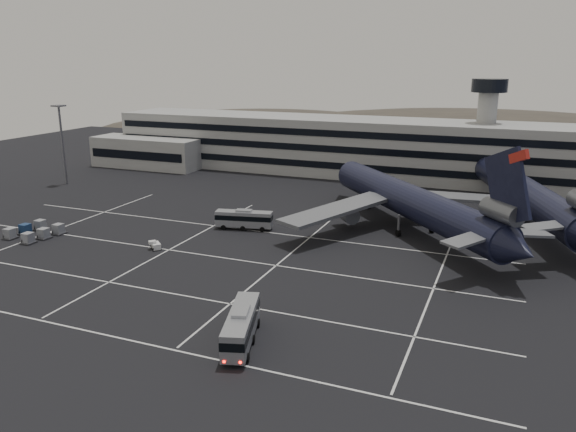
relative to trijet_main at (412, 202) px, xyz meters
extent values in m
plane|color=black|center=(-26.79, -27.45, -5.25)|extent=(260.00, 260.00, 0.00)
cube|color=silver|center=(-26.79, -49.45, -5.24)|extent=(90.00, 0.25, 0.01)
cube|color=silver|center=(-26.79, -37.45, -5.24)|extent=(90.00, 0.25, 0.01)
cube|color=silver|center=(-26.79, -23.45, -5.24)|extent=(90.00, 0.25, 0.01)
cube|color=silver|center=(-26.79, -9.45, -5.24)|extent=(90.00, 0.25, 0.01)
cube|color=silver|center=(-56.79, -21.45, -5.24)|extent=(0.25, 55.00, 0.01)
cube|color=silver|center=(-32.79, -21.45, -5.24)|extent=(0.25, 55.00, 0.01)
cube|color=silver|center=(-14.79, -21.45, -5.24)|extent=(0.25, 55.00, 0.01)
cube|color=silver|center=(7.21, -21.45, -5.24)|extent=(0.25, 55.00, 0.01)
cube|color=gray|center=(-26.79, 44.55, 1.75)|extent=(120.00, 18.00, 14.00)
cube|color=black|center=(-26.79, 35.50, -1.75)|extent=(118.00, 0.20, 1.60)
cube|color=black|center=(-26.79, 35.50, 2.25)|extent=(118.00, 0.20, 1.60)
cube|color=black|center=(-26.79, 35.50, 5.95)|extent=(118.00, 0.20, 1.60)
cube|color=gray|center=(-76.79, 32.55, -1.25)|extent=(30.00, 10.00, 8.00)
cylinder|color=gray|center=(8.21, 46.55, 5.75)|extent=(4.40, 4.40, 22.00)
cylinder|color=black|center=(8.21, 46.55, 17.25)|extent=(8.00, 8.00, 3.00)
ellipsoid|color=#38332B|center=(-86.79, 142.55, -15.75)|extent=(196.00, 140.00, 32.00)
ellipsoid|color=#38332B|center=(3.21, 142.55, -18.75)|extent=(252.00, 180.00, 44.00)
cylinder|color=slate|center=(-81.79, 7.55, 3.75)|extent=(0.50, 0.50, 18.00)
cube|color=slate|center=(-81.79, 7.55, 12.85)|extent=(2.40, 2.40, 0.35)
cylinder|color=black|center=(-0.33, 0.38, -0.05)|extent=(35.51, 40.08, 5.60)
cone|color=black|center=(-17.39, 20.27, -0.05)|extent=(7.18, 7.06, 5.60)
cone|color=black|center=(16.93, -19.73, -0.05)|extent=(7.08, 7.08, 5.04)
cube|color=black|center=(14.65, -17.07, 7.35)|extent=(6.55, 7.52, 10.97)
cube|color=#AC2017|center=(15.63, -18.21, 11.55)|extent=(2.52, 2.81, 2.24)
cylinder|color=#595B60|center=(14.32, -16.69, 4.05)|extent=(5.96, 6.31, 2.70)
cube|color=slate|center=(10.81, -19.05, 0.55)|extent=(7.10, 7.91, 0.87)
cube|color=slate|center=(17.19, -13.58, 0.55)|extent=(8.12, 6.41, 0.87)
cube|color=slate|center=(-11.12, -6.24, -0.85)|extent=(15.00, 22.07, 1.75)
cylinder|color=#595B60|center=(-10.79, -2.01, -2.55)|extent=(5.63, 5.93, 2.70)
cube|color=slate|center=(7.86, 10.04, -0.85)|extent=(22.61, 12.24, 1.75)
cylinder|color=#595B60|center=(3.63, 10.36, -2.55)|extent=(5.63, 5.93, 2.70)
cylinder|color=slate|center=(-10.33, 12.04, -3.05)|extent=(0.44, 0.44, 3.00)
cylinder|color=black|center=(-10.33, 12.04, -4.70)|extent=(1.10, 1.16, 1.10)
cylinder|color=slate|center=(-1.45, -3.22, -3.05)|extent=(0.44, 0.44, 3.00)
cylinder|color=black|center=(-1.45, -3.22, -4.70)|extent=(1.10, 1.16, 1.10)
cylinder|color=slate|center=(3.40, 0.95, -3.05)|extent=(0.44, 0.44, 3.00)
cylinder|color=black|center=(3.40, 0.95, -4.70)|extent=(1.10, 1.16, 1.10)
cylinder|color=black|center=(17.62, 13.55, -0.05)|extent=(20.52, 47.30, 5.60)
cone|color=black|center=(9.31, 38.39, -0.05)|extent=(6.74, 6.04, 5.60)
cube|color=slate|center=(20.60, -8.65, 0.55)|extent=(8.09, 6.56, 0.87)
cylinder|color=slate|center=(17.62, 13.55, -3.05)|extent=(0.44, 0.44, 3.00)
cylinder|color=black|center=(17.62, 13.55, -4.70)|extent=(0.82, 1.20, 1.10)
cube|color=gray|center=(-9.17, -45.51, -3.27)|extent=(5.45, 10.86, 2.90)
cube|color=black|center=(-9.17, -45.51, -2.92)|extent=(5.52, 10.93, 0.92)
cube|color=gray|center=(-9.17, -45.51, -1.65)|extent=(2.33, 3.22, 0.34)
cylinder|color=black|center=(-9.22, -49.42, -4.79)|extent=(0.57, 0.98, 0.93)
cylinder|color=black|center=(-6.92, -48.71, -4.79)|extent=(0.57, 0.98, 0.93)
cylinder|color=black|center=(-10.32, -45.87, -4.79)|extent=(0.57, 0.98, 0.93)
cylinder|color=black|center=(-8.02, -45.16, -4.79)|extent=(0.57, 0.98, 0.93)
cylinder|color=black|center=(-11.42, -42.32, -4.79)|extent=(0.57, 0.98, 0.93)
cylinder|color=black|center=(-9.12, -41.61, -4.79)|extent=(0.57, 0.98, 0.93)
cube|color=#FF0C05|center=(-8.33, -50.83, -4.38)|extent=(0.25, 0.15, 0.21)
cube|color=#FF0C05|center=(-6.85, -50.38, -4.38)|extent=(0.25, 0.15, 0.21)
cube|color=gray|center=(-26.95, -9.19, -3.43)|extent=(10.01, 4.26, 2.66)
cube|color=black|center=(-26.95, -9.19, -3.11)|extent=(10.08, 4.33, 0.84)
cube|color=gray|center=(-26.95, -9.19, -1.94)|extent=(2.90, 1.96, 0.31)
cylinder|color=black|center=(-23.37, -9.54, -4.82)|extent=(0.89, 0.46, 0.85)
cylinder|color=black|center=(-23.85, -7.37, -4.82)|extent=(0.89, 0.46, 0.85)
cylinder|color=black|center=(-26.71, -10.27, -4.82)|extent=(0.89, 0.46, 0.85)
cylinder|color=black|center=(-27.18, -8.11, -4.82)|extent=(0.89, 0.46, 0.85)
cylinder|color=black|center=(-30.05, -11.00, -4.82)|extent=(0.89, 0.46, 0.85)
cylinder|color=black|center=(-30.52, -8.84, -4.82)|extent=(0.89, 0.46, 0.85)
cube|color=silver|center=(-34.91, -23.82, -4.71)|extent=(2.37, 2.31, 0.88)
cube|color=silver|center=(-34.56, -24.15, -4.13)|extent=(1.37, 1.38, 0.49)
cylinder|color=black|center=(-34.70, -24.74, -4.98)|extent=(0.55, 0.53, 0.54)
cylinder|color=black|center=(-33.98, -23.95, -4.98)|extent=(0.55, 0.53, 0.54)
cylinder|color=black|center=(-35.85, -23.69, -4.98)|extent=(0.55, 0.53, 0.54)
cylinder|color=black|center=(-35.13, -22.90, -4.98)|extent=(0.55, 0.53, 0.54)
cube|color=#2D2D30|center=(-60.02, -28.54, -5.10)|extent=(2.10, 2.34, 0.17)
cylinder|color=black|center=(-60.02, -28.54, -5.15)|extent=(0.10, 0.19, 0.19)
cube|color=#95979D|center=(-60.02, -28.54, -4.25)|extent=(1.68, 1.68, 1.52)
cube|color=#2D2D30|center=(-55.32, -29.24, -5.10)|extent=(2.10, 2.34, 0.17)
cylinder|color=black|center=(-55.32, -29.24, -5.15)|extent=(0.10, 0.19, 0.19)
cube|color=#95979D|center=(-55.32, -29.24, -4.25)|extent=(1.68, 1.68, 1.52)
cube|color=#2D2D30|center=(-59.59, -25.72, -5.10)|extent=(2.10, 2.34, 0.17)
cylinder|color=black|center=(-59.59, -25.72, -5.15)|extent=(0.10, 0.19, 0.19)
cube|color=navy|center=(-59.59, -25.72, -4.25)|extent=(1.68, 1.68, 1.52)
cube|color=#2D2D30|center=(-54.89, -26.42, -5.10)|extent=(2.10, 2.34, 0.17)
cylinder|color=black|center=(-54.89, -26.42, -5.15)|extent=(0.10, 0.19, 0.19)
cube|color=#95979D|center=(-54.89, -26.42, -4.25)|extent=(1.68, 1.68, 1.52)
cube|color=#2D2D30|center=(-59.17, -22.90, -5.10)|extent=(2.10, 2.34, 0.17)
cylinder|color=black|center=(-59.17, -22.90, -5.15)|extent=(0.10, 0.19, 0.19)
cube|color=#95979D|center=(-59.17, -22.90, -4.25)|extent=(1.68, 1.68, 1.52)
cube|color=#2D2D30|center=(-54.47, -23.60, -5.10)|extent=(2.10, 2.34, 0.17)
cylinder|color=black|center=(-54.47, -23.60, -5.15)|extent=(0.10, 0.19, 0.19)
cube|color=#95979D|center=(-54.47, -23.60, -4.25)|extent=(1.68, 1.68, 1.52)
camera|label=1|loc=(15.07, -92.26, 23.21)|focal=35.00mm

